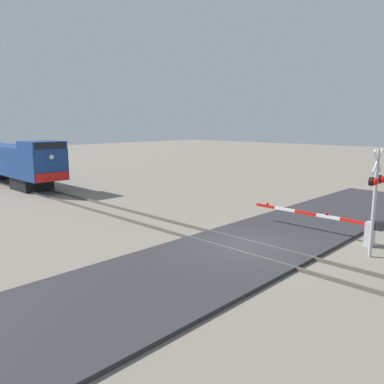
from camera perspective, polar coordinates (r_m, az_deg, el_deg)
ground_plane at (r=16.64m, az=8.07°, el=-8.43°), size 160.00×160.00×0.00m
rail_track_left at (r=16.07m, az=6.55°, el=-8.80°), size 0.08×80.00×0.15m
rail_track_right at (r=17.17m, az=9.50°, el=-7.61°), size 0.08×80.00×0.15m
road_surface at (r=16.61m, az=8.07°, el=-8.20°), size 36.00×5.55×0.14m
locomotive at (r=37.36m, az=-25.70°, el=4.27°), size 2.71×16.96×3.99m
crossing_signal at (r=16.48m, az=25.84°, el=0.23°), size 1.18×0.33×4.34m
crossing_gate at (r=18.62m, az=22.42°, el=-4.67°), size 0.36×6.45×1.20m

